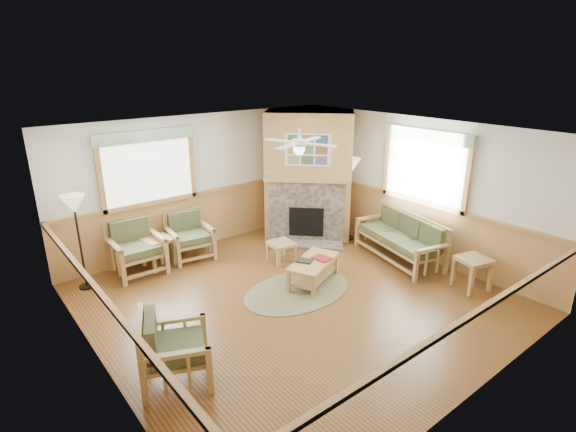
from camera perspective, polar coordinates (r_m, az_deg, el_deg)
floor at (r=7.47m, az=0.98°, el=-10.44°), size 6.00×6.00×0.01m
ceiling at (r=6.56m, az=1.12°, el=10.54°), size 6.00×6.00×0.01m
wall_back at (r=9.30m, az=-10.89°, el=4.31°), size 6.00×0.02×2.70m
wall_front at (r=5.16m, az=23.14°, el=-9.45°), size 6.00×0.02×2.70m
wall_left at (r=5.62m, az=-23.39°, el=-7.09°), size 0.02×6.00×2.70m
wall_right at (r=9.02m, az=15.89°, el=3.47°), size 0.02×6.00×2.70m
wainscot at (r=7.21m, az=1.01°, el=-6.61°), size 6.00×6.00×1.10m
fireplace at (r=9.66m, az=2.64°, el=5.21°), size 3.11×3.11×2.70m
window_back at (r=8.58m, az=-17.83°, el=10.57°), size 1.90×0.16×1.50m
window_right at (r=8.65m, az=17.54°, el=10.66°), size 0.16×1.90×1.50m
ceiling_fan at (r=6.98m, az=1.44°, el=10.74°), size 1.59×1.59×0.36m
sofa at (r=8.93m, az=13.97°, el=-2.75°), size 2.01×1.19×0.87m
armchair_back_left at (r=8.57m, az=-18.69°, el=-3.84°), size 0.87×0.87×0.96m
armchair_back_right at (r=8.95m, az=-12.38°, el=-2.51°), size 0.87×0.87×0.88m
armchair_left at (r=5.74m, az=-14.14°, el=-15.86°), size 1.05×1.05×0.89m
coffee_table at (r=7.85m, az=3.23°, el=-7.07°), size 1.20×0.92×0.43m
end_table_chairs at (r=8.77m, az=-16.10°, el=-4.45°), size 0.54×0.53×0.56m
end_table_sofa at (r=8.25m, az=22.33°, el=-6.73°), size 0.61×0.60×0.56m
footstool at (r=8.67m, az=-0.86°, el=-4.54°), size 0.48×0.48×0.39m
braided_rug at (r=7.67m, az=1.20°, el=-9.48°), size 2.29×2.29×0.01m
floor_lamp_left at (r=8.21m, az=-24.92°, el=-3.07°), size 0.50×0.50×1.65m
floor_lamp_right at (r=9.61m, az=7.77°, el=2.12°), size 0.45×0.45×1.78m
book_red at (r=7.81m, az=4.34°, el=-5.28°), size 0.27×0.33×0.03m
book_dark at (r=7.71m, az=2.08°, el=-5.61°), size 0.31×0.34×0.03m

